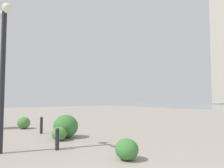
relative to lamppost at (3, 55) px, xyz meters
name	(u,v)px	position (x,y,z in m)	size (l,w,h in m)	color
lamppost	(3,55)	(0.00, 0.00, 0.00)	(0.98, 0.28, 4.25)	#232328
bollard_near	(57,138)	(-0.62, -1.44, -2.46)	(0.13, 0.13, 0.66)	#232328
bollard_mid	(41,125)	(2.66, -2.16, -2.42)	(0.13, 0.13, 0.74)	#232328
shrub_low	(66,126)	(1.10, -2.57, -2.36)	(1.06, 0.95, 0.90)	#387533
shrub_round	(24,123)	(4.73, -2.00, -2.51)	(0.71, 0.64, 0.60)	#477F38
shrub_wide	(127,149)	(-2.71, -2.38, -2.54)	(0.63, 0.57, 0.54)	#387533
shrub_tall	(59,134)	(0.69, -2.10, -2.55)	(0.60, 0.54, 0.51)	#477F38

